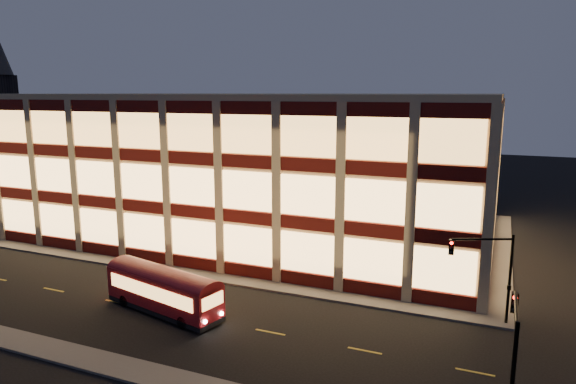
% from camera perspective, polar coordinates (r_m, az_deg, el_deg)
% --- Properties ---
extents(ground, '(200.00, 200.00, 0.00)m').
position_cam_1_polar(ground, '(42.41, -11.03, -9.40)').
color(ground, black).
rests_on(ground, ground).
extents(sidewalk_office_south, '(54.00, 2.00, 0.15)m').
position_cam_1_polar(sidewalk_office_south, '(44.80, -13.55, -8.29)').
color(sidewalk_office_south, '#514F4C').
rests_on(sidewalk_office_south, ground).
extents(sidewalk_office_east, '(2.00, 30.00, 0.15)m').
position_cam_1_polar(sidewalk_office_east, '(51.95, 22.52, -6.14)').
color(sidewalk_office_east, '#514F4C').
rests_on(sidewalk_office_east, ground).
extents(sidewalk_near, '(100.00, 2.00, 0.15)m').
position_cam_1_polar(sidewalk_near, '(33.33, -23.99, -15.92)').
color(sidewalk_near, '#514F4C').
rests_on(sidewalk_near, ground).
extents(office_building, '(50.45, 30.45, 14.50)m').
position_cam_1_polar(office_building, '(56.35, -4.23, 3.44)').
color(office_building, tan).
rests_on(office_building, ground).
extents(church_tower, '(5.00, 5.00, 18.00)m').
position_cam_1_polar(church_tower, '(117.85, -29.21, 6.88)').
color(church_tower, '#2D2621').
rests_on(church_tower, ground).
extents(traffic_signal_far, '(3.79, 1.87, 6.00)m').
position_cam_1_polar(traffic_signal_far, '(34.73, 21.41, -7.43)').
color(traffic_signal_far, black).
rests_on(traffic_signal_far, ground).
extents(traffic_signal_near, '(0.32, 4.45, 6.00)m').
position_cam_1_polar(traffic_signal_near, '(24.25, 23.75, -15.68)').
color(traffic_signal_near, black).
rests_on(traffic_signal_near, ground).
extents(trolley_bus, '(9.41, 4.29, 3.09)m').
position_cam_1_polar(trolley_bus, '(36.09, -13.68, -10.31)').
color(trolley_bus, maroon).
rests_on(trolley_bus, ground).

